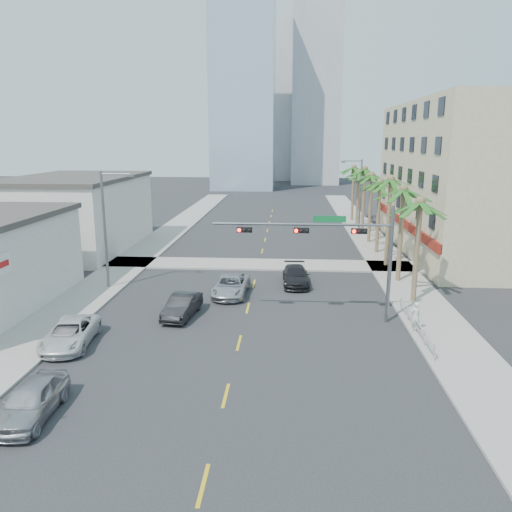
{
  "coord_description": "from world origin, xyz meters",
  "views": [
    {
      "loc": [
        2.74,
        -22.35,
        11.3
      ],
      "look_at": [
        0.51,
        10.8,
        3.5
      ],
      "focal_mm": 35.0,
      "sensor_mm": 36.0,
      "label": 1
    }
  ],
  "objects": [
    {
      "name": "car_parked_near",
      "position": [
        -7.8,
        -4.31,
        0.78
      ],
      "size": [
        2.04,
        4.64,
        1.56
      ],
      "primitive_type": "imported",
      "rotation": [
        0.0,
        0.0,
        0.05
      ],
      "color": "#ABACB0",
      "rests_on": "ground"
    },
    {
      "name": "palm_tree_3",
      "position": [
        11.6,
        27.6,
        7.08
      ],
      "size": [
        4.8,
        4.8,
        7.8
      ],
      "color": "brown",
      "rests_on": "ground"
    },
    {
      "name": "tower_far_center",
      "position": [
        -3.0,
        125.0,
        21.0
      ],
      "size": [
        16.0,
        16.0,
        42.0
      ],
      "primitive_type": "cube",
      "color": "#ADADB2",
      "rests_on": "ground"
    },
    {
      "name": "streetlight_left",
      "position": [
        -11.0,
        14.0,
        5.06
      ],
      "size": [
        2.55,
        0.25,
        9.0
      ],
      "color": "slate",
      "rests_on": "ground"
    },
    {
      "name": "palm_tree_2",
      "position": [
        11.6,
        22.4,
        7.78
      ],
      "size": [
        4.8,
        4.8,
        8.52
      ],
      "color": "brown",
      "rests_on": "ground"
    },
    {
      "name": "sidewalk_left",
      "position": [
        -12.0,
        20.0,
        0.07
      ],
      "size": [
        4.0,
        120.0,
        0.15
      ],
      "primitive_type": "cube",
      "color": "gray",
      "rests_on": "ground"
    },
    {
      "name": "car_lane_center",
      "position": [
        -1.5,
        12.9,
        0.72
      ],
      "size": [
        2.63,
        5.28,
        1.44
      ],
      "primitive_type": "imported",
      "rotation": [
        0.0,
        0.0,
        -0.05
      ],
      "color": "silver",
      "rests_on": "ground"
    },
    {
      "name": "car_parked_mid",
      "position": [
        -9.4,
        2.76,
        0.61
      ],
      "size": [
        1.32,
        3.7,
        1.22
      ],
      "primitive_type": "imported",
      "rotation": [
        0.0,
        0.0,
        -0.01
      ],
      "color": "black",
      "rests_on": "ground"
    },
    {
      "name": "streetlight_right",
      "position": [
        11.0,
        38.0,
        5.06
      ],
      "size": [
        2.55,
        0.25,
        9.0
      ],
      "color": "slate",
      "rests_on": "ground"
    },
    {
      "name": "pedestrian",
      "position": [
        10.3,
        6.14,
        1.06
      ],
      "size": [
        0.78,
        0.65,
        1.82
      ],
      "primitive_type": "imported",
      "rotation": [
        0.0,
        0.0,
        3.52
      ],
      "color": "silver",
      "rests_on": "sidewalk_right"
    },
    {
      "name": "sidewalk_right",
      "position": [
        12.0,
        20.0,
        0.07
      ],
      "size": [
        4.0,
        120.0,
        0.15
      ],
      "primitive_type": "cube",
      "color": "gray",
      "rests_on": "ground"
    },
    {
      "name": "building_right",
      "position": [
        21.99,
        30.0,
        7.5
      ],
      "size": [
        15.25,
        28.0,
        15.0
      ],
      "color": "tan",
      "rests_on": "ground"
    },
    {
      "name": "car_parked_far",
      "position": [
        -9.4,
        3.04,
        0.71
      ],
      "size": [
        2.87,
        5.3,
        1.41
      ],
      "primitive_type": "imported",
      "rotation": [
        0.0,
        0.0,
        0.11
      ],
      "color": "silver",
      "rests_on": "ground"
    },
    {
      "name": "tower_far_left",
      "position": [
        -8.0,
        95.0,
        24.0
      ],
      "size": [
        14.0,
        14.0,
        48.0
      ],
      "primitive_type": "cube",
      "color": "#99B2C6",
      "rests_on": "ground"
    },
    {
      "name": "traffic_signal_mast",
      "position": [
        5.78,
        7.95,
        5.06
      ],
      "size": [
        11.12,
        0.54,
        7.2
      ],
      "color": "slate",
      "rests_on": "ground"
    },
    {
      "name": "palm_tree_4",
      "position": [
        11.6,
        32.8,
        7.43
      ],
      "size": [
        4.8,
        4.8,
        8.16
      ],
      "color": "brown",
      "rests_on": "ground"
    },
    {
      "name": "palm_tree_6",
      "position": [
        11.6,
        43.2,
        7.08
      ],
      "size": [
        4.8,
        4.8,
        7.8
      ],
      "color": "brown",
      "rests_on": "ground"
    },
    {
      "name": "palm_tree_0",
      "position": [
        11.6,
        12.0,
        7.08
      ],
      "size": [
        4.8,
        4.8,
        7.8
      ],
      "color": "brown",
      "rests_on": "ground"
    },
    {
      "name": "palm_tree_7",
      "position": [
        11.6,
        48.4,
        7.43
      ],
      "size": [
        4.8,
        4.8,
        8.16
      ],
      "color": "brown",
      "rests_on": "ground"
    },
    {
      "name": "building_left_far",
      "position": [
        -19.5,
        28.0,
        3.6
      ],
      "size": [
        11.0,
        18.0,
        7.2
      ],
      "primitive_type": "cube",
      "color": "beige",
      "rests_on": "ground"
    },
    {
      "name": "car_lane_left",
      "position": [
        -4.13,
        8.09,
        0.72
      ],
      "size": [
        2.06,
        4.53,
        1.44
      ],
      "primitive_type": "imported",
      "rotation": [
        0.0,
        0.0,
        -0.12
      ],
      "color": "black",
      "rests_on": "ground"
    },
    {
      "name": "palm_tree_1",
      "position": [
        11.6,
        17.2,
        7.43
      ],
      "size": [
        4.8,
        4.8,
        8.16
      ],
      "color": "brown",
      "rests_on": "ground"
    },
    {
      "name": "ground",
      "position": [
        0.0,
        0.0,
        0.0
      ],
      "size": [
        260.0,
        260.0,
        0.0
      ],
      "primitive_type": "plane",
      "color": "#262628",
      "rests_on": "ground"
    },
    {
      "name": "sidewalk_cross",
      "position": [
        0.0,
        22.0,
        0.07
      ],
      "size": [
        80.0,
        4.0,
        0.15
      ],
      "primitive_type": "cube",
      "color": "gray",
      "rests_on": "ground"
    },
    {
      "name": "tower_far_right",
      "position": [
        9.0,
        110.0,
        30.0
      ],
      "size": [
        12.0,
        12.0,
        60.0
      ],
      "primitive_type": "cube",
      "color": "#ADADB2",
      "rests_on": "ground"
    },
    {
      "name": "palm_tree_5",
      "position": [
        11.6,
        38.0,
        7.78
      ],
      "size": [
        4.8,
        4.8,
        8.52
      ],
      "color": "brown",
      "rests_on": "ground"
    },
    {
      "name": "car_lane_right",
      "position": [
        3.32,
        15.96,
        0.71
      ],
      "size": [
        2.2,
        5.0,
        1.43
      ],
      "primitive_type": "imported",
      "rotation": [
        0.0,
        0.0,
        0.04
      ],
      "color": "black",
      "rests_on": "ground"
    },
    {
      "name": "guardrail",
      "position": [
        10.3,
        6.0,
        0.67
      ],
      "size": [
        0.08,
        8.08,
        1.0
      ],
      "color": "silver",
      "rests_on": "ground"
    }
  ]
}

